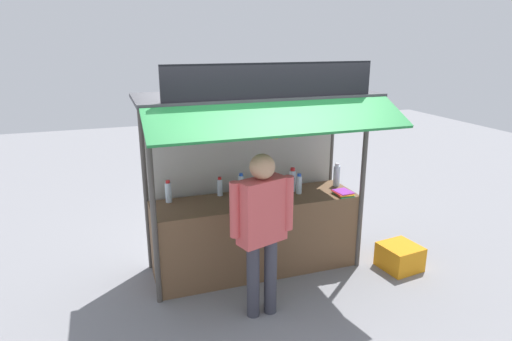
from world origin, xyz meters
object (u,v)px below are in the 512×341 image
at_px(water_bottle_left, 337,175).
at_px(banana_bunch_rightmost, 276,132).
at_px(water_bottle_far_left, 241,184).
at_px(water_bottle_far_right, 220,187).
at_px(water_bottle_rear_center, 292,180).
at_px(banana_bunch_inner_left, 306,124).
at_px(banana_bunch_inner_right, 219,129).
at_px(banana_bunch_leftmost, 345,123).
at_px(plastic_crate, 400,257).
at_px(vendor_person, 262,222).
at_px(water_bottle_back_left, 299,184).
at_px(water_bottle_right, 168,192).
at_px(magazine_stack_back_right, 343,193).
at_px(magazine_stack_center, 275,197).

distance_m(water_bottle_left, banana_bunch_rightmost, 1.42).
bearing_deg(water_bottle_far_left, water_bottle_far_right, 176.11).
xyz_separation_m(water_bottle_rear_center, banana_bunch_inner_left, (-0.11, -0.55, 0.82)).
xyz_separation_m(banana_bunch_inner_right, banana_bunch_rightmost, (0.61, -0.00, -0.07)).
relative_size(banana_bunch_leftmost, plastic_crate, 0.58).
bearing_deg(banana_bunch_inner_right, banana_bunch_rightmost, -0.06).
xyz_separation_m(water_bottle_far_right, vendor_person, (0.12, -1.16, 0.00)).
bearing_deg(water_bottle_back_left, water_bottle_left, 10.58).
height_order(water_bottle_far_left, water_bottle_back_left, water_bottle_far_left).
distance_m(water_bottle_right, plastic_crate, 2.93).
xyz_separation_m(water_bottle_far_right, banana_bunch_leftmost, (1.25, -0.70, 0.83)).
bearing_deg(plastic_crate, water_bottle_right, 163.12).
bearing_deg(banana_bunch_leftmost, banana_bunch_rightmost, 179.95).
distance_m(magazine_stack_back_right, vendor_person, 1.47).
xyz_separation_m(water_bottle_left, water_bottle_back_left, (-0.58, -0.11, -0.02)).
relative_size(water_bottle_far_left, magazine_stack_center, 0.96).
bearing_deg(banana_bunch_inner_left, banana_bunch_leftmost, -0.37).
height_order(water_bottle_right, vendor_person, vendor_person).
bearing_deg(banana_bunch_inner_left, magazine_stack_center, 117.93).
height_order(magazine_stack_back_right, banana_bunch_inner_right, banana_bunch_inner_right).
distance_m(water_bottle_far_left, banana_bunch_inner_left, 1.19).
xyz_separation_m(banana_bunch_leftmost, banana_bunch_rightmost, (-0.82, 0.00, -0.05)).
xyz_separation_m(banana_bunch_inner_left, vendor_person, (-0.66, -0.46, -0.85)).
distance_m(water_bottle_far_left, plastic_crate, 2.16).
xyz_separation_m(water_bottle_back_left, banana_bunch_inner_right, (-1.10, -0.45, 0.84)).
relative_size(water_bottle_far_right, magazine_stack_back_right, 0.91).
relative_size(water_bottle_far_right, water_bottle_far_left, 0.89).
bearing_deg(vendor_person, banana_bunch_rightmost, -142.21).
bearing_deg(water_bottle_far_left, water_bottle_rear_center, -11.43).
bearing_deg(banana_bunch_inner_right, plastic_crate, -3.55).
bearing_deg(water_bottle_far_right, magazine_stack_center, -29.73).
bearing_deg(plastic_crate, water_bottle_left, 128.16).
bearing_deg(banana_bunch_inner_right, water_bottle_rear_center, 27.47).
bearing_deg(banana_bunch_inner_right, water_bottle_left, 18.32).
height_order(water_bottle_far_left, banana_bunch_leftmost, banana_bunch_leftmost).
relative_size(magazine_stack_back_right, banana_bunch_leftmost, 1.01).
bearing_deg(magazine_stack_back_right, water_bottle_left, 74.71).
xyz_separation_m(water_bottle_back_left, banana_bunch_inner_left, (-0.15, -0.45, 0.84)).
height_order(water_bottle_far_right, plastic_crate, water_bottle_far_right).
relative_size(water_bottle_rear_center, banana_bunch_leftmost, 1.19).
height_order(water_bottle_back_left, banana_bunch_inner_left, banana_bunch_inner_left).
bearing_deg(water_bottle_far_right, banana_bunch_inner_left, -41.77).
distance_m(water_bottle_back_left, banana_bunch_leftmost, 0.99).
bearing_deg(plastic_crate, banana_bunch_inner_left, 173.74).
height_order(water_bottle_rear_center, banana_bunch_inner_left, banana_bunch_inner_left).
relative_size(water_bottle_far_right, banana_bunch_inner_right, 1.00).
bearing_deg(magazine_stack_back_right, banana_bunch_inner_right, -172.10).
relative_size(banana_bunch_rightmost, vendor_person, 0.18).
distance_m(water_bottle_far_left, banana_bunch_leftmost, 1.45).
relative_size(banana_bunch_inner_left, banana_bunch_leftmost, 0.90).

